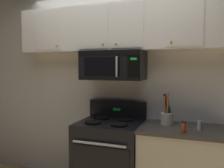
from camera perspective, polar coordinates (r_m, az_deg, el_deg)
back_wall at (r=3.19m, az=1.81°, el=0.35°), size 5.20×0.10×2.70m
stove_range at (r=3.04m, az=-0.44°, el=-16.91°), size 0.76×0.69×1.12m
over_range_microwave at (r=2.95m, az=0.33°, el=4.43°), size 0.76×0.43×0.35m
upper_cabinets at (r=3.02m, az=0.54°, el=13.00°), size 2.50×0.36×0.55m
counter_segment at (r=2.89m, az=16.31°, el=-18.54°), size 0.93×0.65×0.90m
utensil_crock_cream at (r=2.83m, az=12.81°, el=-7.46°), size 0.14×0.13×0.37m
salt_shaker at (r=2.69m, az=19.98°, el=-9.20°), size 0.04×0.04×0.10m
spice_jar at (r=2.54m, az=16.55°, el=-9.74°), size 0.05×0.05×0.11m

